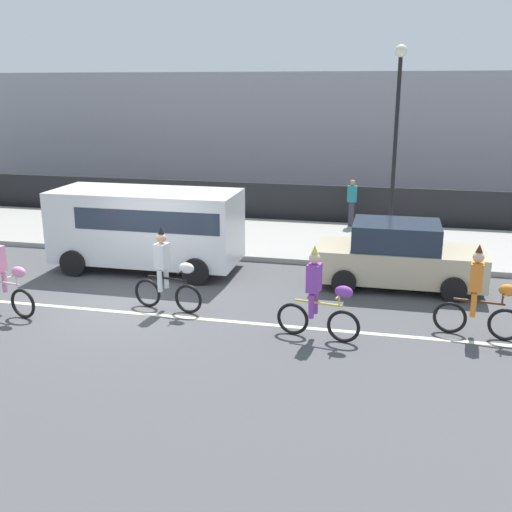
% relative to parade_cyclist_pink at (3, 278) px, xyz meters
% --- Properties ---
extents(ground_plane, '(80.00, 80.00, 0.00)m').
position_rel_parade_cyclist_pink_xyz_m(ground_plane, '(2.43, 1.19, -0.84)').
color(ground_plane, '#4C4C4F').
extents(road_centre_line, '(36.00, 0.14, 0.01)m').
position_rel_parade_cyclist_pink_xyz_m(road_centre_line, '(2.43, 0.69, -0.84)').
color(road_centre_line, beige).
rests_on(road_centre_line, ground).
extents(sidewalk_curb, '(60.00, 5.00, 0.15)m').
position_rel_parade_cyclist_pink_xyz_m(sidewalk_curb, '(2.43, 7.69, -0.77)').
color(sidewalk_curb, '#9E9B93').
rests_on(sidewalk_curb, ground).
extents(fence_line, '(40.00, 0.08, 1.40)m').
position_rel_parade_cyclist_pink_xyz_m(fence_line, '(2.43, 10.59, -0.14)').
color(fence_line, black).
rests_on(fence_line, ground).
extents(building_backdrop, '(28.00, 8.00, 5.43)m').
position_rel_parade_cyclist_pink_xyz_m(building_backdrop, '(2.65, 19.19, 1.87)').
color(building_backdrop, '#99939E').
rests_on(building_backdrop, ground).
extents(parade_cyclist_pink, '(1.70, 0.54, 1.92)m').
position_rel_parade_cyclist_pink_xyz_m(parade_cyclist_pink, '(0.00, 0.00, 0.00)').
color(parade_cyclist_pink, black).
rests_on(parade_cyclist_pink, ground).
extents(parade_cyclist_zebra, '(1.71, 0.53, 1.92)m').
position_rel_parade_cyclist_pink_xyz_m(parade_cyclist_zebra, '(3.40, 1.05, 0.00)').
color(parade_cyclist_zebra, black).
rests_on(parade_cyclist_zebra, ground).
extents(parade_cyclist_purple, '(1.71, 0.53, 1.92)m').
position_rel_parade_cyclist_pink_xyz_m(parade_cyclist_purple, '(6.87, 0.23, 0.00)').
color(parade_cyclist_purple, black).
rests_on(parade_cyclist_purple, ground).
extents(parade_cyclist_orange, '(1.71, 0.52, 1.92)m').
position_rel_parade_cyclist_pink_xyz_m(parade_cyclist_orange, '(9.98, 1.01, 0.00)').
color(parade_cyclist_orange, black).
rests_on(parade_cyclist_orange, ground).
extents(parked_van_white, '(5.00, 2.22, 2.18)m').
position_rel_parade_cyclist_pink_xyz_m(parked_van_white, '(1.81, 3.89, 0.44)').
color(parked_van_white, white).
rests_on(parked_van_white, ground).
extents(parked_car_beige, '(4.10, 1.92, 1.64)m').
position_rel_parade_cyclist_pink_xyz_m(parked_car_beige, '(8.40, 3.90, -0.06)').
color(parked_car_beige, beige).
rests_on(parked_car_beige, ground).
extents(street_lamp_post, '(0.36, 0.36, 5.86)m').
position_rel_parade_cyclist_pink_xyz_m(street_lamp_post, '(8.18, 7.76, 3.15)').
color(street_lamp_post, black).
rests_on(street_lamp_post, sidewalk_curb).
extents(pedestrian_onlooker, '(0.32, 0.20, 1.62)m').
position_rel_parade_cyclist_pink_xyz_m(pedestrian_onlooker, '(6.85, 9.74, 0.17)').
color(pedestrian_onlooker, '#33333D').
rests_on(pedestrian_onlooker, sidewalk_curb).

